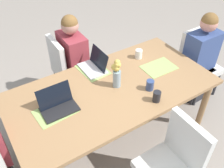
# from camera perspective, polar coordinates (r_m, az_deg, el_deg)

# --- Properties ---
(ground_plane) EXTENTS (10.00, 10.00, 0.00)m
(ground_plane) POSITION_cam_1_polar(r_m,az_deg,el_deg) (3.03, 0.00, -11.38)
(ground_plane) COLOR gray
(dining_table) EXTENTS (2.08, 1.05, 0.73)m
(dining_table) POSITION_cam_1_polar(r_m,az_deg,el_deg) (2.55, 0.00, -2.05)
(dining_table) COLOR #9E754C
(dining_table) RESTS_ON ground_plane
(chair_head_left_left_mid) EXTENTS (0.44, 0.44, 0.90)m
(chair_head_left_left_mid) POSITION_cam_1_polar(r_m,az_deg,el_deg) (3.48, 18.74, 5.19)
(chair_head_left_left_mid) COLOR silver
(chair_head_left_left_mid) RESTS_ON ground_plane
(person_head_left_left_mid) EXTENTS (0.40, 0.36, 1.19)m
(person_head_left_left_mid) POSITION_cam_1_polar(r_m,az_deg,el_deg) (3.39, 19.07, 4.64)
(person_head_left_left_mid) COLOR #2D2D33
(person_head_left_left_mid) RESTS_ON ground_plane
(chair_near_left_far) EXTENTS (0.44, 0.44, 0.90)m
(chair_near_left_far) POSITION_cam_1_polar(r_m,az_deg,el_deg) (3.23, -10.15, 3.99)
(chair_near_left_far) COLOR silver
(chair_near_left_far) RESTS_ON ground_plane
(person_near_left_far) EXTENTS (0.36, 0.40, 1.19)m
(person_near_left_far) POSITION_cam_1_polar(r_m,az_deg,el_deg) (3.19, -8.54, 4.30)
(person_near_left_far) COLOR #2D2D33
(person_near_left_far) RESTS_ON ground_plane
(chair_far_right_near) EXTENTS (0.44, 0.44, 0.90)m
(chair_far_right_near) POSITION_cam_1_polar(r_m,az_deg,el_deg) (2.30, 13.95, -16.49)
(chair_far_right_near) COLOR silver
(chair_far_right_near) RESTS_ON ground_plane
(flower_vase) EXTENTS (0.09, 0.09, 0.30)m
(flower_vase) POSITION_cam_1_polar(r_m,az_deg,el_deg) (2.43, 1.04, 2.53)
(flower_vase) COLOR #8EA8B7
(flower_vase) RESTS_ON dining_table
(placemat_head_right_left_near) EXTENTS (0.38, 0.29, 0.00)m
(placemat_head_right_left_near) POSITION_cam_1_polar(r_m,az_deg,el_deg) (2.32, -12.74, -6.16)
(placemat_head_right_left_near) COLOR #9EBC66
(placemat_head_right_left_near) RESTS_ON dining_table
(placemat_head_left_left_mid) EXTENTS (0.37, 0.27, 0.00)m
(placemat_head_left_left_mid) POSITION_cam_1_polar(r_m,az_deg,el_deg) (2.81, 10.65, 3.76)
(placemat_head_left_left_mid) COLOR #9EBC66
(placemat_head_left_left_mid) RESTS_ON dining_table
(placemat_near_left_far) EXTENTS (0.29, 0.38, 0.00)m
(placemat_near_left_far) POSITION_cam_1_polar(r_m,az_deg,el_deg) (2.74, -4.42, 3.29)
(placemat_near_left_far) COLOR #9EBC66
(placemat_near_left_far) RESTS_ON dining_table
(laptop_near_left_far) EXTENTS (0.22, 0.32, 0.21)m
(laptop_near_left_far) POSITION_cam_1_polar(r_m,az_deg,el_deg) (2.73, -4.02, 4.23)
(laptop_near_left_far) COLOR silver
(laptop_near_left_far) RESTS_ON dining_table
(laptop_head_right_left_near) EXTENTS (0.32, 0.22, 0.21)m
(laptop_head_right_left_near) POSITION_cam_1_polar(r_m,az_deg,el_deg) (2.31, -12.21, -4.69)
(laptop_head_right_left_near) COLOR black
(laptop_head_right_left_near) RESTS_ON dining_table
(coffee_mug_near_left) EXTENTS (0.08, 0.08, 0.11)m
(coffee_mug_near_left) POSITION_cam_1_polar(r_m,az_deg,el_deg) (2.48, 8.65, -0.25)
(coffee_mug_near_left) COLOR #33477A
(coffee_mug_near_left) RESTS_ON dining_table
(coffee_mug_near_right) EXTENTS (0.07, 0.07, 0.11)m
(coffee_mug_near_right) POSITION_cam_1_polar(r_m,az_deg,el_deg) (2.36, 10.15, -2.81)
(coffee_mug_near_right) COLOR #232328
(coffee_mug_near_right) RESTS_ON dining_table
(coffee_mug_centre_left) EXTENTS (0.08, 0.08, 0.10)m
(coffee_mug_centre_left) POSITION_cam_1_polar(r_m,az_deg,el_deg) (2.91, 6.12, 6.83)
(coffee_mug_centre_left) COLOR white
(coffee_mug_centre_left) RESTS_ON dining_table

